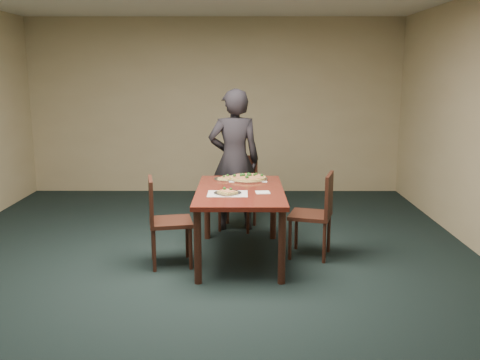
{
  "coord_description": "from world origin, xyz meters",
  "views": [
    {
      "loc": [
        0.43,
        -4.7,
        1.94
      ],
      "look_at": [
        0.41,
        0.71,
        0.85
      ],
      "focal_mm": 40.0,
      "sensor_mm": 36.0,
      "label": 1
    }
  ],
  "objects_px": {
    "chair_far": "(239,187)",
    "pizza_pan": "(248,178)",
    "chair_right": "(318,210)",
    "diner": "(234,160)",
    "slice_plate_far": "(226,178)",
    "chair_left": "(163,216)",
    "slice_plate_near": "(228,192)",
    "dining_table": "(240,198)"
  },
  "relations": [
    {
      "from": "pizza_pan",
      "to": "slice_plate_far",
      "type": "bearing_deg",
      "value": 176.56
    },
    {
      "from": "dining_table",
      "to": "chair_far",
      "type": "height_order",
      "value": "chair_far"
    },
    {
      "from": "slice_plate_near",
      "to": "slice_plate_far",
      "type": "xyz_separation_m",
      "value": [
        -0.03,
        0.73,
        -0.0
      ]
    },
    {
      "from": "chair_far",
      "to": "diner",
      "type": "distance_m",
      "value": 0.37
    },
    {
      "from": "chair_far",
      "to": "pizza_pan",
      "type": "relative_size",
      "value": 2.06
    },
    {
      "from": "dining_table",
      "to": "chair_right",
      "type": "bearing_deg",
      "value": 4.26
    },
    {
      "from": "chair_far",
      "to": "chair_right",
      "type": "xyz_separation_m",
      "value": [
        0.84,
        -1.12,
        0.0
      ]
    },
    {
      "from": "pizza_pan",
      "to": "chair_left",
      "type": "bearing_deg",
      "value": -140.72
    },
    {
      "from": "slice_plate_far",
      "to": "diner",
      "type": "bearing_deg",
      "value": 82.06
    },
    {
      "from": "chair_right",
      "to": "chair_far",
      "type": "bearing_deg",
      "value": -126.88
    },
    {
      "from": "chair_left",
      "to": "slice_plate_far",
      "type": "height_order",
      "value": "chair_left"
    },
    {
      "from": "chair_right",
      "to": "diner",
      "type": "bearing_deg",
      "value": -123.4
    },
    {
      "from": "dining_table",
      "to": "chair_left",
      "type": "height_order",
      "value": "chair_left"
    },
    {
      "from": "slice_plate_near",
      "to": "chair_left",
      "type": "bearing_deg",
      "value": 179.62
    },
    {
      "from": "chair_right",
      "to": "pizza_pan",
      "type": "bearing_deg",
      "value": -105.42
    },
    {
      "from": "chair_right",
      "to": "pizza_pan",
      "type": "height_order",
      "value": "chair_right"
    },
    {
      "from": "chair_left",
      "to": "chair_right",
      "type": "bearing_deg",
      "value": -92.07
    },
    {
      "from": "dining_table",
      "to": "diner",
      "type": "distance_m",
      "value": 1.14
    },
    {
      "from": "diner",
      "to": "pizza_pan",
      "type": "distance_m",
      "value": 0.64
    },
    {
      "from": "chair_right",
      "to": "slice_plate_far",
      "type": "relative_size",
      "value": 3.25
    },
    {
      "from": "dining_table",
      "to": "pizza_pan",
      "type": "relative_size",
      "value": 3.4
    },
    {
      "from": "chair_left",
      "to": "diner",
      "type": "distance_m",
      "value": 1.54
    },
    {
      "from": "pizza_pan",
      "to": "slice_plate_far",
      "type": "distance_m",
      "value": 0.25
    },
    {
      "from": "pizza_pan",
      "to": "slice_plate_far",
      "type": "relative_size",
      "value": 1.58
    },
    {
      "from": "diner",
      "to": "pizza_pan",
      "type": "height_order",
      "value": "diner"
    },
    {
      "from": "pizza_pan",
      "to": "slice_plate_near",
      "type": "xyz_separation_m",
      "value": [
        -0.21,
        -0.72,
        -0.01
      ]
    },
    {
      "from": "chair_left",
      "to": "slice_plate_near",
      "type": "bearing_deg",
      "value": -101.55
    },
    {
      "from": "chair_right",
      "to": "pizza_pan",
      "type": "relative_size",
      "value": 2.06
    },
    {
      "from": "diner",
      "to": "slice_plate_near",
      "type": "relative_size",
      "value": 6.26
    },
    {
      "from": "chair_right",
      "to": "slice_plate_far",
      "type": "xyz_separation_m",
      "value": [
        -0.98,
        0.47,
        0.25
      ]
    },
    {
      "from": "slice_plate_near",
      "to": "chair_right",
      "type": "bearing_deg",
      "value": 15.42
    },
    {
      "from": "pizza_pan",
      "to": "dining_table",
      "type": "bearing_deg",
      "value": -99.74
    },
    {
      "from": "chair_far",
      "to": "chair_right",
      "type": "height_order",
      "value": "same"
    },
    {
      "from": "chair_right",
      "to": "slice_plate_near",
      "type": "relative_size",
      "value": 3.25
    },
    {
      "from": "chair_left",
      "to": "chair_far",
      "type": "bearing_deg",
      "value": -40.17
    },
    {
      "from": "chair_left",
      "to": "pizza_pan",
      "type": "bearing_deg",
      "value": -61.89
    },
    {
      "from": "slice_plate_far",
      "to": "dining_table",
      "type": "bearing_deg",
      "value": -73.43
    },
    {
      "from": "dining_table",
      "to": "slice_plate_far",
      "type": "xyz_separation_m",
      "value": [
        -0.16,
        0.53,
        0.1
      ]
    },
    {
      "from": "diner",
      "to": "slice_plate_far",
      "type": "bearing_deg",
      "value": 75.86
    },
    {
      "from": "chair_right",
      "to": "slice_plate_near",
      "type": "xyz_separation_m",
      "value": [
        -0.95,
        -0.26,
        0.25
      ]
    },
    {
      "from": "diner",
      "to": "slice_plate_near",
      "type": "distance_m",
      "value": 1.33
    },
    {
      "from": "pizza_pan",
      "to": "slice_plate_near",
      "type": "relative_size",
      "value": 1.58
    }
  ]
}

